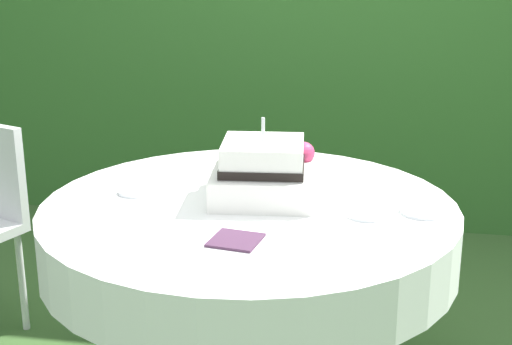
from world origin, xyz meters
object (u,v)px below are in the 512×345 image
(serving_plate_right, at_px, (232,169))
(cake_table, at_px, (249,235))
(wedding_cake, at_px, (264,172))
(serving_plate_far, at_px, (423,211))
(napkin_stack, at_px, (236,240))
(serving_plate_near, at_px, (137,191))
(serving_plate_left, at_px, (367,214))

(serving_plate_right, bearing_deg, cake_table, -69.39)
(wedding_cake, bearing_deg, serving_plate_far, -5.73)
(serving_plate_right, bearing_deg, napkin_stack, -77.07)
(wedding_cake, relative_size, napkin_stack, 2.67)
(serving_plate_near, relative_size, serving_plate_right, 0.90)
(cake_table, height_order, serving_plate_far, serving_plate_far)
(serving_plate_far, distance_m, serving_plate_left, 0.19)
(cake_table, bearing_deg, serving_plate_far, 1.68)
(cake_table, xyz_separation_m, serving_plate_right, (-0.13, 0.35, 0.12))
(serving_plate_near, bearing_deg, wedding_cake, 3.37)
(serving_plate_far, height_order, napkin_stack, serving_plate_far)
(cake_table, bearing_deg, serving_plate_left, -6.25)
(cake_table, distance_m, wedding_cake, 0.22)
(wedding_cake, height_order, serving_plate_right, wedding_cake)
(serving_plate_far, height_order, serving_plate_right, same)
(serving_plate_left, xyz_separation_m, napkin_stack, (-0.36, -0.28, -0.00))
(wedding_cake, bearing_deg, serving_plate_left, -17.76)
(napkin_stack, bearing_deg, serving_plate_far, 31.97)
(cake_table, distance_m, serving_plate_right, 0.40)
(wedding_cake, distance_m, serving_plate_left, 0.37)
(napkin_stack, bearing_deg, wedding_cake, 87.58)
(wedding_cake, xyz_separation_m, serving_plate_left, (0.35, -0.11, -0.09))
(serving_plate_left, bearing_deg, serving_plate_right, 142.63)
(wedding_cake, bearing_deg, napkin_stack, -92.42)
(cake_table, distance_m, serving_plate_far, 0.57)
(cake_table, relative_size, serving_plate_far, 9.40)
(serving_plate_left, distance_m, serving_plate_right, 0.65)
(serving_plate_left, bearing_deg, napkin_stack, -142.59)
(cake_table, xyz_separation_m, napkin_stack, (0.02, -0.32, 0.11))
(napkin_stack, bearing_deg, serving_plate_right, 102.93)
(cake_table, height_order, serving_plate_near, serving_plate_near)
(wedding_cake, height_order, serving_plate_near, wedding_cake)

